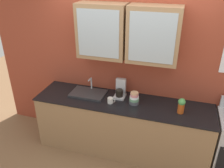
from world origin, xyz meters
name	(u,v)px	position (x,y,z in m)	size (l,w,h in m)	color
ground_plane	(121,148)	(0.00, 0.00, 0.00)	(10.00, 10.00, 0.00)	brown
back_wall_unit	(129,56)	(0.00, 0.34, 1.52)	(4.64, 0.44, 2.82)	#993D28
counter	(122,126)	(0.00, 0.00, 0.46)	(2.70, 0.68, 0.91)	#93704C
sink_faucet	(88,93)	(-0.58, 0.07, 0.93)	(0.55, 0.36, 0.23)	#2D2D30
bowl_stack	(134,99)	(0.18, 0.00, 1.00)	(0.15, 0.15, 0.19)	#4C4C54
vase	(181,105)	(0.85, -0.05, 1.03)	(0.10, 0.10, 0.23)	#BF4C19
cup_near_sink	(110,100)	(-0.16, -0.09, 0.95)	(0.12, 0.08, 0.09)	silver
coffee_maker	(120,90)	(-0.08, 0.15, 1.02)	(0.17, 0.20, 0.29)	#B7B7BC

